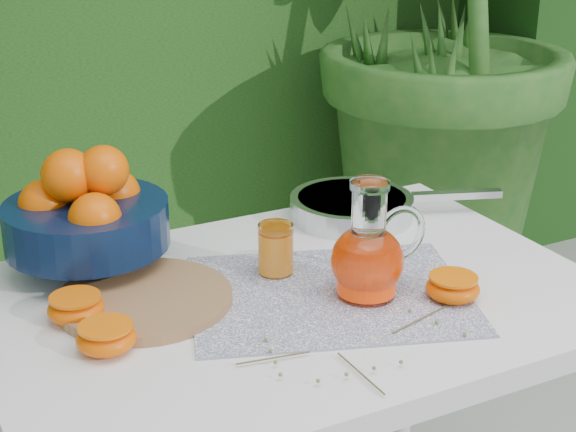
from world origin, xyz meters
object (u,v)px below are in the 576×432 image
juice_pitcher (369,257)px  saute_pan (354,206)px  cutting_board (145,299)px  fruit_bowl (86,214)px  white_table (293,336)px

juice_pitcher → saute_pan: 0.35m
cutting_board → fruit_bowl: 0.20m
white_table → juice_pitcher: bearing=-33.5°
white_table → cutting_board: (-0.23, 0.08, 0.09)m
cutting_board → fruit_bowl: size_ratio=0.97×
white_table → saute_pan: size_ratio=2.22×
cutting_board → juice_pitcher: size_ratio=1.44×
fruit_bowl → saute_pan: 0.54m
white_table → fruit_bowl: size_ratio=3.45×
cutting_board → saute_pan: saute_pan is taller
juice_pitcher → saute_pan: juice_pitcher is taller
cutting_board → saute_pan: bearing=18.7°
white_table → fruit_bowl: (-0.27, 0.25, 0.18)m
cutting_board → white_table: bearing=-18.0°
juice_pitcher → white_table: bearing=146.5°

